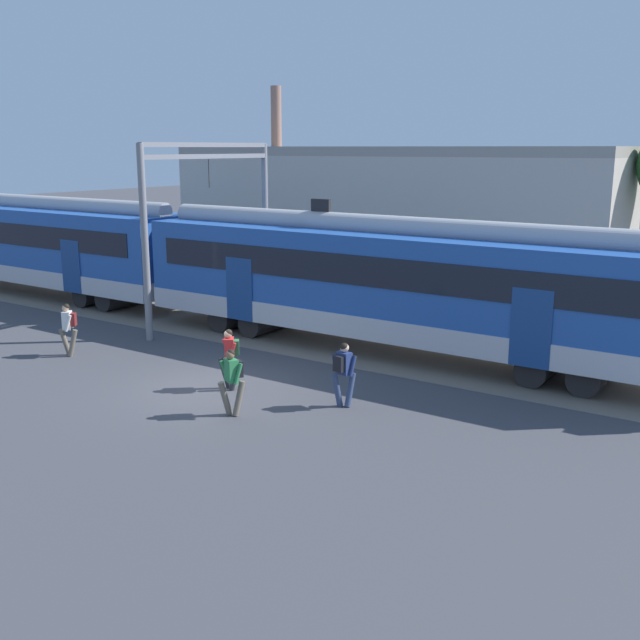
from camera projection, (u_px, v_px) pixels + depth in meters
name	position (u px, v px, depth m)	size (l,w,h in m)	color
ground_plane	(213.00, 388.00, 20.28)	(160.00, 160.00, 0.00)	#424247
track_bed	(149.00, 311.00, 29.83)	(80.00, 4.40, 0.01)	slate
commuter_train	(38.00, 243.00, 33.05)	(56.65, 3.07, 4.73)	silver
pedestrian_white	(68.00, 325.00, 23.18)	(0.70, 0.51, 1.67)	#6B6051
pedestrian_red	(230.00, 354.00, 19.94)	(0.70, 0.51, 1.67)	#28282D
pedestrian_green	(232.00, 376.00, 17.99)	(0.65, 0.58, 1.67)	#6B6051
pedestrian_navy	(343.00, 369.00, 18.56)	(0.59, 0.62, 1.67)	navy
catenary_gantry	(210.00, 206.00, 26.97)	(0.24, 6.64, 6.53)	gray
background_building	(386.00, 220.00, 33.32)	(20.28, 5.00, 9.20)	#B2A899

